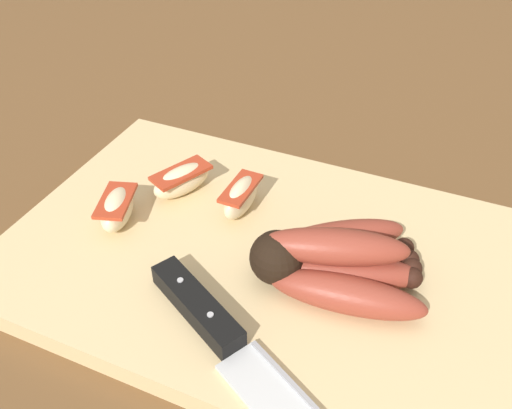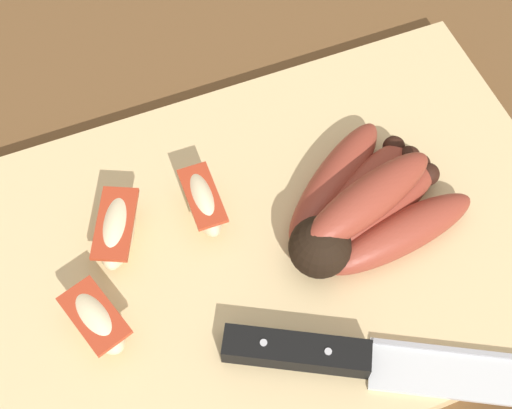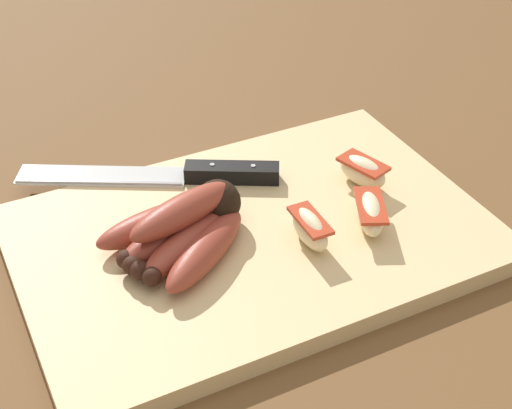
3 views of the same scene
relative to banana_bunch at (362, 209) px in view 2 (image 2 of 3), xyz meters
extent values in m
plane|color=brown|center=(-0.07, 0.00, -0.04)|extent=(6.00, 6.00, 0.00)
cube|color=#DBBC84|center=(-0.06, 0.01, -0.03)|extent=(0.45, 0.30, 0.02)
sphere|color=black|center=(-0.04, -0.02, 0.00)|extent=(0.05, 0.05, 0.05)
ellipsoid|color=brown|center=(0.02, -0.03, 0.00)|extent=(0.13, 0.05, 0.03)
sphere|color=black|center=(0.06, 0.01, 0.00)|extent=(0.02, 0.02, 0.02)
ellipsoid|color=brown|center=(0.01, -0.01, 0.00)|extent=(0.13, 0.07, 0.03)
sphere|color=black|center=(0.06, 0.02, 0.00)|extent=(0.02, 0.02, 0.02)
ellipsoid|color=brown|center=(0.00, 0.01, 0.00)|extent=(0.12, 0.09, 0.03)
sphere|color=black|center=(0.06, 0.03, 0.00)|extent=(0.02, 0.02, 0.02)
ellipsoid|color=brown|center=(-0.01, 0.03, 0.00)|extent=(0.12, 0.10, 0.03)
sphere|color=black|center=(0.05, 0.04, 0.00)|extent=(0.02, 0.02, 0.02)
ellipsoid|color=brown|center=(0.00, 0.00, 0.02)|extent=(0.12, 0.07, 0.03)
cube|color=silver|center=(0.04, -0.15, -0.02)|extent=(0.18, 0.12, 0.00)
cube|color=#99999E|center=(0.05, -0.13, -0.02)|extent=(0.16, 0.09, 0.00)
cube|color=black|center=(-0.09, -0.08, -0.01)|extent=(0.10, 0.07, 0.02)
cylinder|color=#B2B2B7|center=(-0.11, -0.07, 0.00)|extent=(0.01, 0.01, 0.00)
cylinder|color=#B2B2B7|center=(-0.07, -0.09, 0.00)|extent=(0.01, 0.01, 0.00)
ellipsoid|color=beige|center=(-0.20, -0.01, 0.00)|extent=(0.04, 0.06, 0.03)
cube|color=#B2381E|center=(-0.20, -0.01, 0.01)|extent=(0.04, 0.06, 0.00)
ellipsoid|color=beige|center=(-0.17, 0.05, 0.00)|extent=(0.05, 0.07, 0.03)
cube|color=#B2381E|center=(-0.17, 0.05, 0.00)|extent=(0.05, 0.06, 0.00)
ellipsoid|color=beige|center=(-0.11, 0.05, 0.00)|extent=(0.02, 0.06, 0.03)
cube|color=#B2381E|center=(-0.11, 0.05, 0.01)|extent=(0.02, 0.05, 0.00)
camera|label=1|loc=(0.07, -0.32, 0.32)|focal=38.37mm
camera|label=2|loc=(-0.17, -0.22, 0.47)|focal=51.10mm
camera|label=3|loc=(0.18, 0.52, 0.44)|focal=52.61mm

